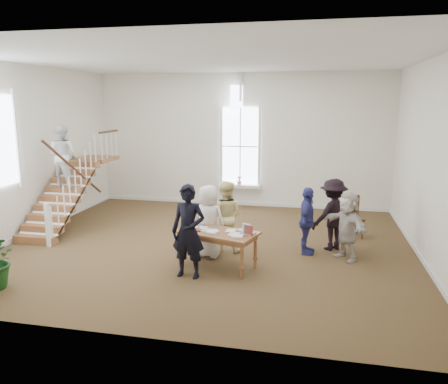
% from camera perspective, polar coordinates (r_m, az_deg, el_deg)
% --- Properties ---
extents(ground, '(10.00, 10.00, 0.00)m').
position_cam_1_polar(ground, '(11.07, -1.93, -6.91)').
color(ground, '#4B351D').
rests_on(ground, ground).
extents(room_shell, '(10.49, 10.00, 10.00)m').
position_cam_1_polar(room_shell, '(15.12, 2.06, -0.27)').
color(room_shell, silver).
rests_on(room_shell, ground).
extents(staircase, '(1.10, 4.10, 2.92)m').
position_cam_1_polar(staircase, '(13.06, -20.00, 2.57)').
color(staircase, brown).
rests_on(staircase, ground).
extents(library_table, '(1.88, 1.31, 0.86)m').
position_cam_1_polar(library_table, '(9.44, -0.90, -5.64)').
color(library_table, brown).
rests_on(library_table, ground).
extents(police_officer, '(0.74, 0.52, 1.93)m').
position_cam_1_polar(police_officer, '(8.87, -4.68, -5.15)').
color(police_officer, black).
rests_on(police_officer, ground).
extents(elderly_woman, '(0.90, 0.66, 1.69)m').
position_cam_1_polar(elderly_woman, '(10.04, -2.08, -3.84)').
color(elderly_woman, silver).
rests_on(elderly_woman, ground).
extents(person_yellow, '(0.87, 0.70, 1.71)m').
position_cam_1_polar(person_yellow, '(10.44, 0.19, -3.16)').
color(person_yellow, '#F9E79C').
rests_on(person_yellow, ground).
extents(woman_cluster_a, '(0.49, 0.97, 1.59)m').
position_cam_1_polar(woman_cluster_a, '(10.42, 10.77, -3.73)').
color(woman_cluster_a, navy).
rests_on(woman_cluster_a, ground).
extents(woman_cluster_b, '(1.28, 1.21, 1.74)m').
position_cam_1_polar(woman_cluster_b, '(10.84, 14.02, -2.87)').
color(woman_cluster_b, black).
rests_on(woman_cluster_b, ground).
extents(woman_cluster_c, '(1.22, 1.46, 1.57)m').
position_cam_1_polar(woman_cluster_c, '(10.25, 15.78, -4.29)').
color(woman_cluster_c, beige).
rests_on(woman_cluster_c, ground).
extents(side_chair, '(0.60, 0.60, 1.09)m').
position_cam_1_polar(side_chair, '(12.11, 16.36, -2.72)').
color(side_chair, '#371C0F').
rests_on(side_chair, ground).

